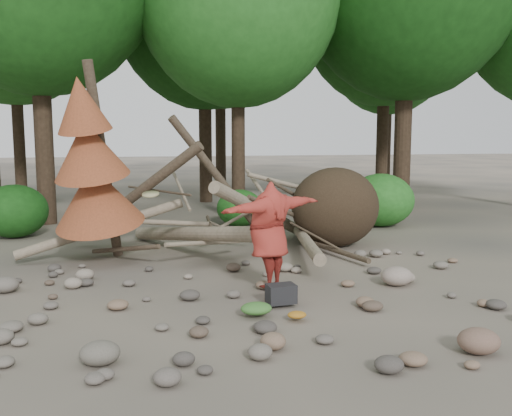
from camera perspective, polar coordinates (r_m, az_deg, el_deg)
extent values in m
plane|color=#514C44|center=(9.70, 1.63, -9.38)|extent=(120.00, 120.00, 0.00)
ellipsoid|color=#332619|center=(14.27, 7.93, 0.09)|extent=(2.20, 1.87, 1.98)
cylinder|color=gray|center=(12.99, -6.38, -2.58)|extent=(2.61, 5.11, 1.08)
cylinder|color=gray|center=(13.69, 0.93, -0.53)|extent=(3.18, 3.71, 1.90)
cylinder|color=brown|center=(13.72, -11.77, 1.43)|extent=(3.08, 1.91, 2.49)
cylinder|color=gray|center=(13.31, 4.95, -3.20)|extent=(1.13, 4.98, 0.43)
cylinder|color=brown|center=(14.00, -4.00, 3.33)|extent=(2.39, 1.03, 2.89)
cylinder|color=gray|center=(13.24, -15.16, -1.95)|extent=(3.71, 0.86, 1.20)
cylinder|color=#4C3F30|center=(12.80, -13.00, -4.03)|extent=(1.52, 1.70, 0.49)
cylinder|color=gray|center=(13.79, -1.68, -0.90)|extent=(1.57, 0.85, 0.69)
cylinder|color=#4C3F30|center=(14.57, 4.19, 1.13)|extent=(1.92, 1.25, 1.10)
cylinder|color=gray|center=(13.34, -7.49, 1.78)|extent=(0.37, 1.42, 0.85)
cylinder|color=#4C3F30|center=(13.25, 7.80, -4.17)|extent=(0.79, 2.54, 0.12)
cylinder|color=gray|center=(12.44, -5.21, -3.49)|extent=(1.78, 1.11, 0.29)
cylinder|color=#4C3F30|center=(12.88, -15.01, 4.51)|extent=(0.67, 1.13, 4.35)
cone|color=brown|center=(12.63, -15.69, 1.25)|extent=(2.06, 2.13, 1.86)
cone|color=brown|center=(12.37, -16.41, 5.74)|extent=(1.71, 1.78, 1.65)
cone|color=brown|center=(12.20, -17.09, 9.92)|extent=(1.23, 1.30, 1.41)
cylinder|color=#38281C|center=(18.84, -20.71, 12.12)|extent=(0.56, 0.56, 8.96)
cylinder|color=#38281C|center=(18.52, -1.80, 9.86)|extent=(0.44, 0.44, 7.14)
cylinder|color=#38281C|center=(21.01, 14.65, 12.50)|extent=(0.60, 0.60, 9.45)
cylinder|color=#38281C|center=(22.98, -22.77, 9.36)|extent=(0.42, 0.42, 7.56)
cylinder|color=#38281C|center=(23.43, -5.13, 11.06)|extent=(0.52, 0.52, 8.54)
cylinder|color=#38281C|center=(25.01, 12.61, 10.21)|extent=(0.50, 0.50, 8.12)
cylinder|color=#38281C|center=(29.86, -3.59, 10.52)|extent=(0.54, 0.54, 8.75)
ellipsoid|color=#2A7524|center=(30.46, -3.66, 19.24)|extent=(8.00, 8.00, 10.00)
cylinder|color=#38281C|center=(31.88, 13.01, 9.33)|extent=(0.46, 0.46, 7.84)
ellipsoid|color=#20631C|center=(32.29, 13.24, 16.70)|extent=(7.17, 7.17, 8.60)
ellipsoid|color=#184E14|center=(16.72, -23.05, -0.29)|extent=(1.80, 1.80, 1.44)
ellipsoid|color=#20631C|center=(17.24, -1.63, 0.00)|extent=(1.40, 1.40, 1.12)
ellipsoid|color=#2A7524|center=(17.66, 12.37, 0.79)|extent=(2.00, 2.00, 1.60)
imported|color=maroon|center=(10.12, 1.34, -2.69)|extent=(2.31, 1.78, 1.90)
cylinder|color=#968D5F|center=(9.66, -10.50, 1.37)|extent=(0.36, 0.35, 0.12)
cube|color=black|center=(9.44, 2.52, -8.90)|extent=(0.49, 0.36, 0.31)
ellipsoid|color=#396D2B|center=(8.91, 0.02, -10.32)|extent=(0.49, 0.40, 0.18)
ellipsoid|color=#A1671B|center=(8.77, 4.11, -10.92)|extent=(0.29, 0.24, 0.10)
ellipsoid|color=#655F54|center=(7.45, -15.34, -13.81)|extent=(0.49, 0.44, 0.30)
ellipsoid|color=brown|center=(8.06, 21.39, -12.27)|extent=(0.55, 0.50, 0.33)
ellipsoid|color=gray|center=(10.98, 13.89, -6.63)|extent=(0.59, 0.53, 0.35)
ellipsoid|color=#676057|center=(11.15, -23.81, -7.03)|extent=(0.48, 0.43, 0.29)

